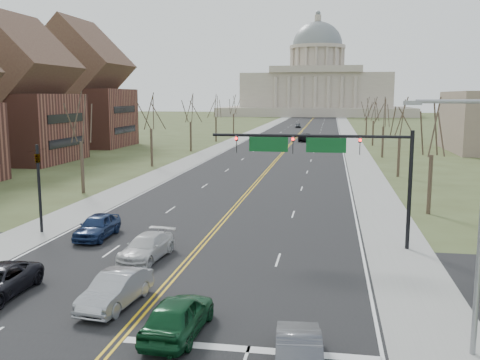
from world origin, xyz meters
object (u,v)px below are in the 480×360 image
at_px(car_nb_inner_lead, 178,315).
at_px(car_sb_inner_lead, 116,290).
at_px(car_far_sb, 298,125).
at_px(car_nb_outer_lead, 298,349).
at_px(street_light, 475,212).
at_px(car_sb_outer_second, 97,226).
at_px(signal_mast, 325,153).
at_px(signal_left, 39,179).
at_px(car_sb_inner_second, 147,247).
at_px(car_far_nb, 306,137).

height_order(car_nb_inner_lead, car_sb_inner_lead, car_nb_inner_lead).
bearing_deg(car_far_sb, car_nb_outer_lead, -91.44).
distance_m(street_light, car_sb_outer_second, 24.03).
bearing_deg(street_light, car_far_sb, 96.02).
relative_size(street_light, car_sb_outer_second, 1.98).
distance_m(street_light, car_nb_outer_lead, 7.67).
bearing_deg(car_nb_inner_lead, car_sb_outer_second, -51.58).
distance_m(car_nb_inner_lead, car_nb_outer_lead, 5.09).
bearing_deg(signal_mast, car_sb_inner_lead, -127.86).
distance_m(signal_left, car_sb_inner_lead, 15.50).
bearing_deg(car_nb_outer_lead, car_far_sb, -91.12).
height_order(street_light, car_far_sb, street_light).
bearing_deg(car_far_sb, car_sb_inner_second, -95.19).
bearing_deg(signal_left, car_sb_inner_lead, -48.44).
height_order(signal_mast, car_sb_inner_lead, signal_mast).
height_order(signal_left, car_far_nb, signal_left).
bearing_deg(car_nb_inner_lead, car_far_nb, -87.31).
relative_size(car_sb_inner_second, car_sb_outer_second, 1.03).
bearing_deg(street_light, signal_mast, 111.41).
relative_size(street_light, car_far_sb, 2.25).
relative_size(signal_mast, car_nb_outer_lead, 2.79).
bearing_deg(car_nb_outer_lead, car_nb_inner_lead, -25.86).
relative_size(signal_mast, car_far_sb, 3.01).
bearing_deg(car_far_nb, car_nb_inner_lead, 93.27).
distance_m(signal_left, car_sb_inner_second, 10.63).
distance_m(car_sb_inner_second, car_far_sb, 130.93).
xyz_separation_m(car_sb_inner_second, car_sb_outer_second, (-4.73, 3.86, 0.09)).
xyz_separation_m(signal_left, car_sb_outer_second, (4.38, -0.72, -2.92)).
bearing_deg(car_nb_outer_lead, street_light, -164.92).
distance_m(signal_mast, car_nb_outer_lead, 16.40).
bearing_deg(street_light, car_sb_inner_lead, 171.50).
relative_size(car_nb_inner_lead, car_sb_inner_lead, 1.04).
xyz_separation_m(signal_mast, car_nb_outer_lead, (-0.56, -15.60, -5.03)).
height_order(signal_mast, car_sb_outer_second, signal_mast).
relative_size(car_nb_outer_lead, car_sb_inner_second, 0.92).
bearing_deg(car_sb_outer_second, car_far_nb, 81.53).
bearing_deg(car_far_nb, car_sb_outer_second, 86.50).
distance_m(signal_left, car_sb_outer_second, 5.31).
distance_m(car_sb_inner_lead, car_far_sb, 137.74).
distance_m(signal_mast, car_far_sb, 126.81).
bearing_deg(car_sb_outer_second, car_nb_inner_lead, -55.97).
relative_size(street_light, car_sb_inner_lead, 2.02).
bearing_deg(street_light, car_sb_outer_second, 147.23).
height_order(signal_left, car_sb_inner_lead, signal_left).
bearing_deg(car_sb_inner_second, car_sb_outer_second, 146.83).
relative_size(car_sb_inner_lead, car_sb_inner_second, 0.95).
relative_size(car_sb_outer_second, car_far_sb, 1.14).
relative_size(signal_mast, car_sb_outer_second, 2.64).
bearing_deg(street_light, car_sb_inner_second, 149.47).
xyz_separation_m(signal_left, car_nb_inner_lead, (13.64, -13.77, -2.91)).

